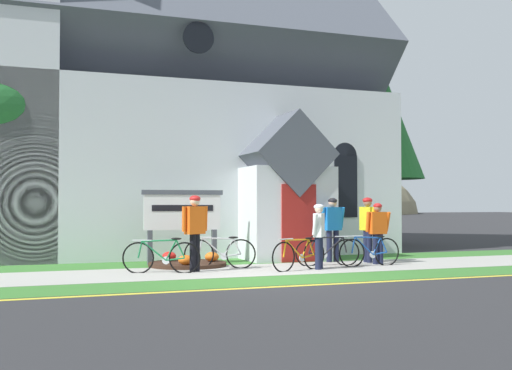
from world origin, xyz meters
TOP-DOWN VIEW (x-y plane):
  - ground at (0.00, 4.00)m, footprint 140.00×140.00m
  - sidewalk_slab at (-0.60, 1.84)m, footprint 32.00×2.53m
  - grass_verge at (-0.60, -0.17)m, footprint 32.00×1.50m
  - church_lawn at (-0.60, 4.00)m, footprint 24.00×1.79m
  - curb_paint_stripe at (-0.60, -1.07)m, footprint 28.00×0.16m
  - church_building at (-0.95, 9.74)m, footprint 13.80×12.12m
  - church_sign at (-1.28, 3.82)m, footprint 2.13×0.29m
  - flower_bed at (-1.28, 3.23)m, footprint 1.96×1.96m
  - bicycle_orange at (-0.66, 2.45)m, footprint 1.70×0.49m
  - bicycle_red at (-2.20, 1.92)m, footprint 1.69×0.63m
  - bicycle_white at (2.08, 2.14)m, footprint 1.67×0.31m
  - bicycle_black at (0.99, 1.42)m, footprint 1.63×0.65m
  - bicycle_silver at (3.05, 1.70)m, footprint 1.73×0.08m
  - cyclist_in_white_jersey at (3.49, 2.06)m, footprint 0.63×0.28m
  - cyclist_in_orange_jersey at (-1.43, 1.91)m, footprint 0.65×0.41m
  - cyclist_in_yellow_jersey at (1.52, 1.46)m, footprint 0.47×0.56m
  - cyclist_in_blue_jersey at (2.65, 2.98)m, footprint 0.68×0.31m
  - cyclist_in_red_jersey at (3.46, 2.52)m, footprint 0.30×0.81m
  - roadside_conifer at (7.52, 8.46)m, footprint 3.12×3.12m
  - distant_hill at (4.40, 73.41)m, footprint 91.91×50.13m

SIDE VIEW (x-z plane):
  - ground at x=0.00m, z-range 0.00..0.00m
  - distant_hill at x=4.40m, z-range -12.61..12.61m
  - curb_paint_stripe at x=-0.60m, z-range 0.00..0.01m
  - grass_verge at x=-0.60m, z-range 0.00..0.01m
  - church_lawn at x=-0.60m, z-range 0.00..0.01m
  - sidewalk_slab at x=-0.60m, z-range 0.00..0.01m
  - flower_bed at x=-1.28m, z-range -0.09..0.25m
  - bicycle_white at x=2.08m, z-range -0.03..0.76m
  - bicycle_black at x=0.99m, z-range -0.02..0.77m
  - bicycle_silver at x=3.05m, z-range -0.03..0.77m
  - bicycle_red at x=-2.20m, z-range -0.04..0.79m
  - bicycle_orange at x=-0.66m, z-range -0.02..0.78m
  - cyclist_in_yellow_jersey at x=1.52m, z-range 0.12..1.69m
  - cyclist_in_white_jersey at x=3.49m, z-range 0.12..1.72m
  - cyclist_in_blue_jersey at x=2.65m, z-range 0.16..1.89m
  - cyclist_in_red_jersey at x=3.46m, z-range 0.16..1.90m
  - cyclist_in_orange_jersey at x=-1.43m, z-range 0.17..1.94m
  - church_sign at x=-1.28m, z-range 0.35..2.28m
  - roadside_conifer at x=7.52m, z-range 1.23..7.99m
  - church_building at x=-0.95m, z-range -1.69..11.43m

